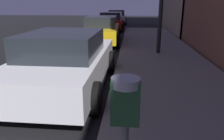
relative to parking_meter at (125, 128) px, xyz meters
The scene contains 5 objects.
parking_meter is the anchor object (origin of this frame).
car_white 4.20m from the parking_meter, 112.44° to the left, with size 2.17×4.55×1.43m.
car_yellow_cab 10.62m from the parking_meter, 98.62° to the left, with size 2.12×4.53×1.43m.
car_red 16.67m from the parking_meter, 95.47° to the left, with size 1.99×4.38×1.43m.
car_silver 22.68m from the parking_meter, 94.02° to the left, with size 2.21×4.30×1.43m.
Camera 1 is at (4.47, -0.55, 2.07)m, focal length 34.87 mm.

